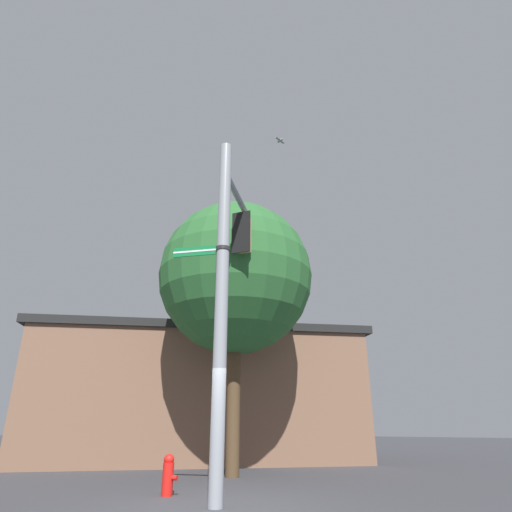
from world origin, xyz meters
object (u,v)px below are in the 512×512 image
Objects in this scene: traffic_light_nearest_pole at (244,234)px; street_name_sign at (210,250)px; traffic_light_arm_end at (266,273)px; traffic_light_mid_outer at (260,262)px; fire_hydrant at (168,474)px; traffic_light_mid_inner at (252,249)px; bird_flying at (280,141)px.

traffic_light_nearest_pole is 0.98× the size of street_name_sign.
traffic_light_arm_end is (-0.55, 3.37, 0.00)m from traffic_light_nearest_pole.
fire_hydrant is (-0.89, -3.35, -5.96)m from traffic_light_mid_outer.
traffic_light_mid_outer reaches higher than fire_hydrant.
street_name_sign is at bearing -86.52° from traffic_light_mid_inner.
traffic_light_mid_inner is 6.45m from fire_hydrant.
bird_flying is (0.44, 2.25, 4.57)m from traffic_light_nearest_pole.
fire_hydrant is at bearing -104.82° from traffic_light_mid_outer.
traffic_light_mid_outer is 1.00× the size of traffic_light_arm_end.
traffic_light_mid_inner and traffic_light_mid_outer have the same top height.
traffic_light_mid_outer and traffic_light_arm_end have the same top height.
traffic_light_nearest_pole is 2.27m from traffic_light_mid_outer.
traffic_light_arm_end is 1.59× the size of fire_hydrant.
traffic_light_mid_outer is (-0.18, 1.12, 0.00)m from traffic_light_mid_inner.
bird_flying is (0.62, 1.13, 4.57)m from traffic_light_mid_inner.
traffic_light_arm_end is 3.17× the size of bird_flying.
traffic_light_arm_end is 7.48m from fire_hydrant.
traffic_light_nearest_pole and traffic_light_mid_outer have the same top height.
traffic_light_nearest_pole is 1.14m from traffic_light_mid_inner.
street_name_sign is (0.55, -5.36, -1.23)m from traffic_light_arm_end.
fire_hydrant is (-0.70, -4.47, -5.96)m from traffic_light_arm_end.
bird_flying is 11.18m from fire_hydrant.
bird_flying reaches higher than traffic_light_mid_inner.
traffic_light_arm_end is at bearing 99.23° from traffic_light_mid_inner.
traffic_light_arm_end is 4.81m from bird_flying.
fire_hydrant is (-1.26, 0.89, -4.73)m from street_name_sign.
traffic_light_mid_inner and traffic_light_arm_end have the same top height.
bird_flying reaches higher than traffic_light_mid_outer.
traffic_light_mid_outer is at bearing 95.01° from street_name_sign.
bird_flying is at bearing 0.56° from traffic_light_mid_outer.
traffic_light_arm_end reaches higher than fire_hydrant.
traffic_light_mid_outer is at bearing 99.23° from traffic_light_mid_inner.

